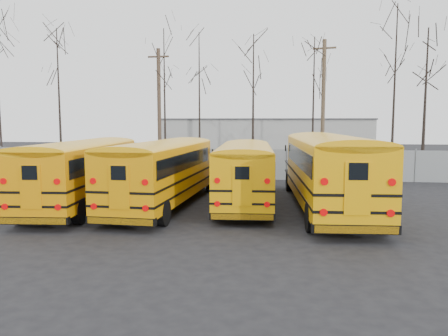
# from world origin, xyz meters

# --- Properties ---
(ground) EXTENTS (120.00, 120.00, 0.00)m
(ground) POSITION_xyz_m (0.00, 0.00, 0.00)
(ground) COLOR black
(ground) RESTS_ON ground
(fence) EXTENTS (40.00, 0.04, 2.00)m
(fence) POSITION_xyz_m (0.00, 12.00, 1.00)
(fence) COLOR gray
(fence) RESTS_ON ground
(distant_building) EXTENTS (22.00, 8.00, 4.00)m
(distant_building) POSITION_xyz_m (2.00, 32.00, 2.00)
(distant_building) COLOR #A3A39E
(distant_building) RESTS_ON ground
(bus_a) EXTENTS (3.24, 10.92, 3.02)m
(bus_a) POSITION_xyz_m (-5.19, 1.86, 1.77)
(bus_a) COLOR black
(bus_a) RESTS_ON ground
(bus_b) EXTENTS (3.05, 10.89, 3.02)m
(bus_b) POSITION_xyz_m (-1.60, 2.18, 1.77)
(bus_b) COLOR black
(bus_b) RESTS_ON ground
(bus_c) EXTENTS (2.92, 10.41, 2.88)m
(bus_c) POSITION_xyz_m (1.93, 3.26, 1.69)
(bus_c) COLOR black
(bus_c) RESTS_ON ground
(bus_d) EXTENTS (3.40, 11.95, 3.31)m
(bus_d) POSITION_xyz_m (5.55, 2.28, 1.94)
(bus_d) COLOR black
(bus_d) RESTS_ON ground
(utility_pole_left) EXTENTS (1.68, 0.29, 9.43)m
(utility_pole_left) POSITION_xyz_m (-5.88, 17.06, 4.84)
(utility_pole_left) COLOR #473628
(utility_pole_left) RESTS_ON ground
(utility_pole_right) EXTENTS (1.79, 0.60, 10.19)m
(utility_pole_right) POSITION_xyz_m (6.92, 19.09, 5.23)
(utility_pole_right) COLOR brown
(utility_pole_right) RESTS_ON ground
(tree_1) EXTENTS (0.26, 0.26, 11.31)m
(tree_1) POSITION_xyz_m (-14.50, 17.74, 5.65)
(tree_1) COLOR black
(tree_1) RESTS_ON ground
(tree_2) EXTENTS (0.26, 0.26, 10.94)m
(tree_2) POSITION_xyz_m (-5.43, 17.09, 5.47)
(tree_2) COLOR black
(tree_2) RESTS_ON ground
(tree_3) EXTENTS (0.26, 0.26, 10.57)m
(tree_3) POSITION_xyz_m (-2.68, 17.07, 5.29)
(tree_3) COLOR black
(tree_3) RESTS_ON ground
(tree_4) EXTENTS (0.26, 0.26, 9.97)m
(tree_4) POSITION_xyz_m (1.60, 15.15, 4.99)
(tree_4) COLOR black
(tree_4) RESTS_ON ground
(tree_5) EXTENTS (0.26, 0.26, 9.97)m
(tree_5) POSITION_xyz_m (5.97, 16.71, 4.99)
(tree_5) COLOR black
(tree_5) RESTS_ON ground
(tree_6) EXTENTS (0.26, 0.26, 11.38)m
(tree_6) POSITION_xyz_m (10.96, 13.67, 5.69)
(tree_6) COLOR black
(tree_6) RESTS_ON ground
(tree_7) EXTENTS (0.26, 0.26, 10.36)m
(tree_7) POSITION_xyz_m (13.78, 16.41, 5.18)
(tree_7) COLOR black
(tree_7) RESTS_ON ground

